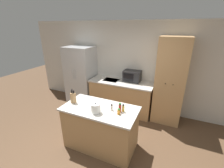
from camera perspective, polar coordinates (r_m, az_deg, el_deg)
ground_plane at (r=3.29m, az=-5.63°, el=-26.86°), size 14.00×14.00×0.00m
wall_back at (r=4.51m, az=8.50°, el=6.30°), size 7.20×0.06×2.60m
refrigerator at (r=4.99m, az=-11.72°, el=3.12°), size 0.87×0.72×1.86m
back_counter at (r=4.55m, az=3.44°, el=-4.52°), size 1.87×0.71×0.94m
pantry_cabinet at (r=4.10m, az=21.21°, el=0.79°), size 0.71×0.63×2.23m
kitchen_island at (r=3.26m, az=-4.42°, el=-16.12°), size 1.50×0.78×0.93m
microwave at (r=4.37m, az=7.65°, el=3.05°), size 0.49×0.34×0.32m
knife_block at (r=3.23m, az=-14.57°, el=-5.07°), size 0.10×0.07×0.31m
spice_bottle_tall_dark at (r=2.84m, az=3.03°, el=-9.01°), size 0.05×0.05×0.18m
spice_bottle_short_red at (r=2.78m, az=2.61°, el=-10.48°), size 0.06×0.06×0.11m
spice_bottle_amber_oil at (r=2.85m, az=4.29°, el=-9.21°), size 0.05×0.05×0.15m
spice_bottle_green_herb at (r=2.89m, az=-0.13°, el=-8.92°), size 0.04×0.04×0.12m
kettle at (r=2.82m, az=-6.18°, el=-9.15°), size 0.17×0.17×0.21m
fire_extinguisher at (r=5.60m, az=-16.12°, el=-3.42°), size 0.13×0.13×0.42m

